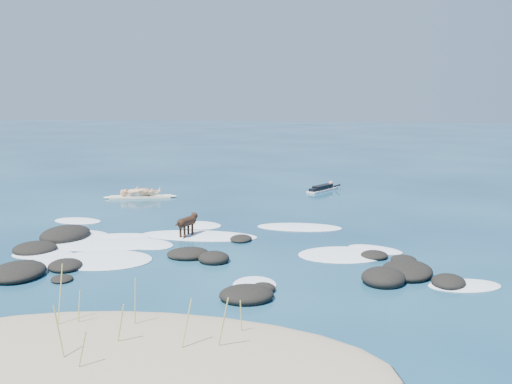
# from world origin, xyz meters

# --- Properties ---
(ground) EXTENTS (160.00, 160.00, 0.00)m
(ground) POSITION_xyz_m (0.00, 0.00, 0.00)
(ground) COLOR #0A2642
(ground) RESTS_ON ground
(sand_dune) EXTENTS (9.00, 4.40, 0.60)m
(sand_dune) POSITION_xyz_m (0.00, -8.20, 0.00)
(sand_dune) COLOR #9E8966
(sand_dune) RESTS_ON ground
(dune_grass) EXTENTS (3.47, 1.92, 1.23)m
(dune_grass) POSITION_xyz_m (-0.20, -7.79, 0.61)
(dune_grass) COLOR tan
(dune_grass) RESTS_ON ground
(reef_rocks) EXTENTS (14.24, 6.22, 0.52)m
(reef_rocks) POSITION_xyz_m (-1.40, -2.45, 0.10)
(reef_rocks) COLOR black
(reef_rocks) RESTS_ON ground
(breaking_foam) EXTENTS (14.28, 7.54, 0.12)m
(breaking_foam) POSITION_xyz_m (-1.46, -0.54, 0.01)
(breaking_foam) COLOR white
(breaking_foam) RESTS_ON ground
(standing_surfer_rig) EXTENTS (3.16, 1.26, 1.82)m
(standing_surfer_rig) POSITION_xyz_m (-5.42, 6.87, 0.72)
(standing_surfer_rig) COLOR #FDF4CB
(standing_surfer_rig) RESTS_ON ground
(paddling_surfer_rig) EXTENTS (1.57, 2.11, 0.39)m
(paddling_surfer_rig) POSITION_xyz_m (2.47, 10.01, 0.13)
(paddling_surfer_rig) COLOR white
(paddling_surfer_rig) RESTS_ON ground
(dog) EXTENTS (0.57, 1.17, 0.77)m
(dog) POSITION_xyz_m (-1.44, 0.37, 0.51)
(dog) COLOR black
(dog) RESTS_ON ground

